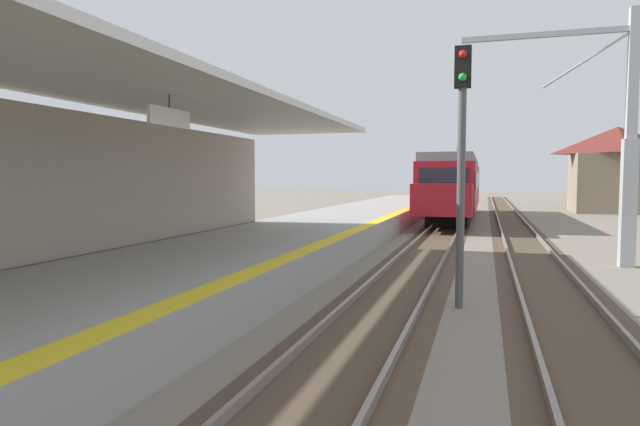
% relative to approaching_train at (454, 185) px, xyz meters
% --- Properties ---
extents(station_platform, '(5.00, 80.00, 0.91)m').
position_rel_approaching_train_xyz_m(station_platform, '(-4.40, -22.59, -1.73)').
color(station_platform, '#999993').
rests_on(station_platform, ground).
extents(station_building_with_canopy, '(4.85, 24.00, 4.43)m').
position_rel_approaching_train_xyz_m(station_building_with_canopy, '(-6.20, -27.66, 0.48)').
color(station_building_with_canopy, '#4C4C4C').
rests_on(station_building_with_canopy, ground).
extents(track_pair_nearest_platform, '(2.34, 120.00, 0.16)m').
position_rel_approaching_train_xyz_m(track_pair_nearest_platform, '(-0.00, -18.59, -2.13)').
color(track_pair_nearest_platform, '#4C3D2D').
rests_on(track_pair_nearest_platform, ground).
extents(track_pair_middle, '(2.34, 120.00, 0.16)m').
position_rel_approaching_train_xyz_m(track_pair_middle, '(3.40, -18.59, -2.13)').
color(track_pair_middle, '#4C3D2D').
rests_on(track_pair_middle, ground).
extents(approaching_train, '(2.93, 19.60, 4.76)m').
position_rel_approaching_train_xyz_m(approaching_train, '(0.00, 0.00, 0.00)').
color(approaching_train, maroon).
rests_on(approaching_train, ground).
extents(rail_signal_post, '(0.32, 0.34, 5.20)m').
position_rel_approaching_train_xyz_m(rail_signal_post, '(1.44, -23.97, 1.02)').
color(rail_signal_post, '#4C4C4C').
rests_on(rail_signal_post, ground).
extents(catenary_pylon_far_side, '(5.00, 0.40, 7.50)m').
position_rel_approaching_train_xyz_m(catenary_pylon_far_side, '(5.62, -17.38, 1.43)').
color(catenary_pylon_far_side, '#9EA3A8').
rests_on(catenary_pylon_far_side, ground).
extents(distant_trackside_house, '(6.60, 5.28, 6.40)m').
position_rel_approaching_train_xyz_m(distant_trackside_house, '(11.24, 9.93, 1.16)').
color(distant_trackside_house, '#7F705B').
rests_on(distant_trackside_house, ground).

